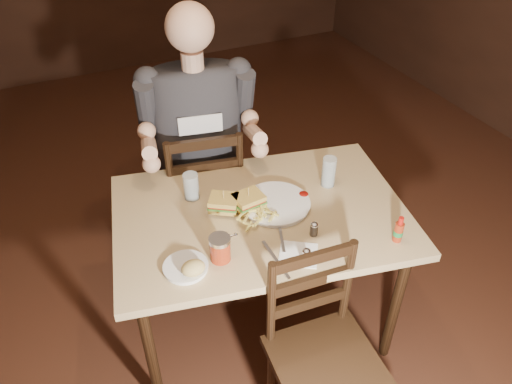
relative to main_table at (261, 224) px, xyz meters
name	(u,v)px	position (x,y,z in m)	size (l,w,h in m)	color
room_shell	(183,84)	(-0.27, 0.13, 0.70)	(7.00, 7.00, 7.00)	black
main_table	(261,224)	(0.00, 0.00, 0.00)	(1.47, 1.12, 0.77)	tan
chair_far	(203,192)	(-0.07, 0.61, -0.22)	(0.44, 0.48, 0.96)	black
chair_near	(327,364)	(0.00, -0.63, -0.24)	(0.42, 0.46, 0.91)	black
diner	(198,112)	(-0.08, 0.56, 0.32)	(0.61, 0.48, 1.06)	#28292C
dinner_plate	(276,205)	(0.08, 0.01, 0.08)	(0.31, 0.31, 0.02)	white
sandwich_left	(224,199)	(-0.15, 0.08, 0.14)	(0.13, 0.10, 0.11)	#DBB952
sandwich_right	(249,196)	(-0.04, 0.04, 0.14)	(0.13, 0.11, 0.11)	#DBB952
fries_pile	(257,214)	(-0.04, -0.05, 0.11)	(0.22, 0.16, 0.04)	gold
ketchup_dollop	(304,194)	(0.23, 0.01, 0.10)	(0.04, 0.04, 0.01)	maroon
glass_left	(191,186)	(-0.25, 0.23, 0.14)	(0.07, 0.07, 0.13)	silver
glass_right	(329,172)	(0.39, 0.05, 0.15)	(0.07, 0.07, 0.15)	silver
hot_sauce	(399,229)	(0.44, -0.41, 0.14)	(0.04, 0.04, 0.13)	maroon
salt_shaker	(306,256)	(0.03, -0.36, 0.10)	(0.04, 0.04, 0.06)	white
pepper_shaker	(314,229)	(0.14, -0.23, 0.10)	(0.03, 0.03, 0.06)	#38332D
syrup_dispenser	(220,249)	(-0.27, -0.20, 0.13)	(0.09, 0.09, 0.11)	maroon
napkin	(298,254)	(0.02, -0.31, 0.07)	(0.16, 0.15, 0.00)	white
knife	(276,259)	(-0.08, -0.30, 0.08)	(0.01, 0.23, 0.01)	silver
fork	(282,239)	(0.00, -0.20, 0.08)	(0.01, 0.16, 0.01)	silver
side_plate	(186,268)	(-0.42, -0.19, 0.08)	(0.18, 0.18, 0.01)	white
bread_roll	(193,268)	(-0.40, -0.24, 0.11)	(0.10, 0.08, 0.06)	tan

